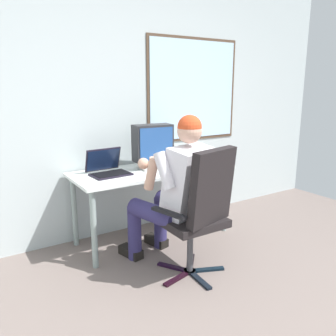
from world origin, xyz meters
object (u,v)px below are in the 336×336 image
Objects in this scene: laptop at (107,167)px; desk_speaker at (188,153)px; wine_glass at (186,160)px; office_chair at (201,207)px; person_seated at (176,190)px; coffee_mug at (210,160)px; desk at (153,178)px; crt_monitor at (153,144)px.

laptop reaches higher than desk_speaker.
wine_glass is 0.33m from desk_speaker.
office_chair is 2.96× the size of laptop.
laptop is 2.00× the size of desk_speaker.
person_seated is 0.62m from wine_glass.
person_seated is 0.94m from desk_speaker.
office_chair is 5.92× the size of desk_speaker.
wine_glass is (0.36, 0.71, 0.20)m from office_chair.
coffee_mug is at bearing 31.74° from person_seated.
desk is 0.53m from desk_speaker.
laptop is 0.77m from wine_glass.
desk_speaker is (0.20, 0.26, 0.00)m from wine_glass.
crt_monitor is (0.09, 0.89, 0.35)m from office_chair.
desk_speaker is at bearing 52.17° from wine_glass.
laptop is (-0.47, 0.03, -0.18)m from crt_monitor.
person_seated is 3.60× the size of laptop.
office_chair is at bearing -94.70° from desk.
coffee_mug is (1.04, -0.21, -0.01)m from laptop.
wine_glass is at bearing 62.85° from office_chair.
desk is at bearing -167.54° from desk_speaker.
office_chair is 0.99m from coffee_mug.
office_chair is 1.13m from desk_speaker.
coffee_mug is at bearing -66.73° from desk_speaker.
person_seated reaches higher than desk_speaker.
wine_glass is (0.42, 0.44, 0.12)m from person_seated.
office_chair reaches higher than desk_speaker.
wine_glass is (0.29, -0.15, 0.17)m from desk.
crt_monitor reaches higher than office_chair.
crt_monitor reaches higher than laptop.
person_seated is 12.76× the size of coffee_mug.
laptop is at bearing -177.47° from desk_speaker.
person_seated is at bearing -103.57° from crt_monitor.
office_chair reaches higher than laptop.
desk is 0.60m from person_seated.
person_seated reaches higher than desk.
desk is 12.49× the size of wine_glass.
desk_speaker is at bearing 48.38° from person_seated.
desk_speaker is (0.56, 0.96, 0.20)m from office_chair.
wine_glass is at bearing -27.10° from desk.
office_chair is 8.48× the size of wine_glass.
desk_speaker is 1.77× the size of coffee_mug.
wine_glass is (0.27, -0.19, -0.15)m from crt_monitor.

